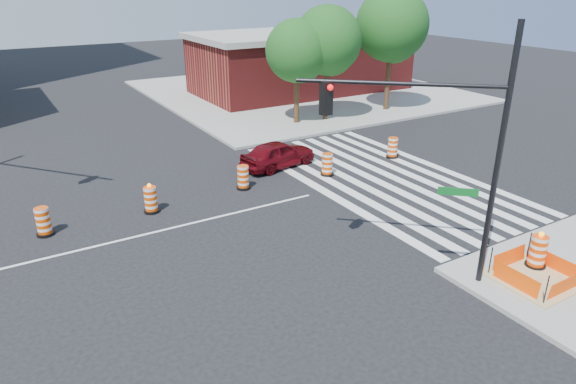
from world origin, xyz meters
The scene contains 17 objects.
ground centered at (0.00, 0.00, 0.00)m, with size 120.00×120.00×0.00m, color black.
sidewalk_ne centered at (18.00, 18.00, 0.07)m, with size 22.00×22.00×0.15m, color gray.
crosswalk_east centered at (10.95, 0.00, 0.01)m, with size 6.75×13.50×0.01m.
lane_centerline centered at (0.00, 0.00, 0.01)m, with size 14.00×0.12×0.01m, color silver.
excavation_pit centered at (9.00, -9.00, 0.22)m, with size 2.20×2.20×0.90m.
brick_storefront centered at (18.00, 18.00, 2.32)m, with size 16.50×8.50×4.60m.
red_coupe centered at (7.66, 3.68, 0.64)m, with size 1.52×3.77×1.28m, color #54070D.
signal_pole_se centered at (6.45, -7.16, 4.46)m, with size 4.19×3.73×7.26m.
pit_drum centered at (9.64, -8.56, 0.65)m, with size 0.61×0.61×1.20m.
tree_north_c centered at (12.51, 9.81, 4.20)m, with size 3.69×3.68×6.25m.
tree_north_d centered at (14.48, 9.53, 4.68)m, with size 4.10×4.10×6.96m.
tree_north_e centered at (19.53, 9.62, 5.30)m, with size 4.64×4.64×7.90m.
median_drum_2 centered at (-2.84, 1.77, 0.48)m, with size 0.60×0.60×1.02m.
median_drum_3 centered at (0.93, 1.73, 0.49)m, with size 0.60×0.60×1.18m.
median_drum_4 centered at (5.01, 2.05, 0.48)m, with size 0.60×0.60×1.02m.
median_drum_5 centered at (9.00, 1.55, 0.48)m, with size 0.60×0.60×1.02m.
median_drum_6 centered at (13.24, 1.93, 0.48)m, with size 0.60×0.60×1.02m.
Camera 1 is at (-3.81, -16.31, 8.28)m, focal length 32.00 mm.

